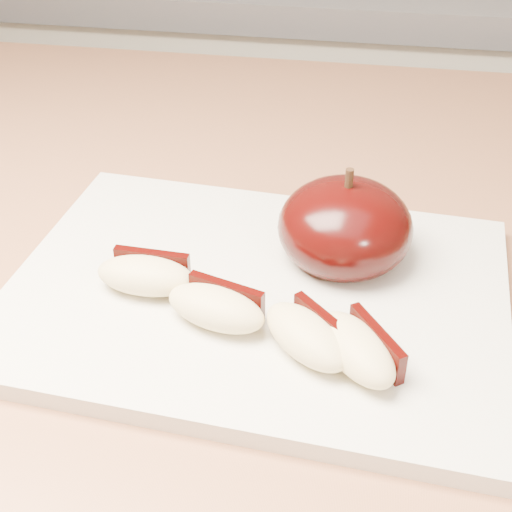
# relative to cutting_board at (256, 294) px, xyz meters

# --- Properties ---
(back_cabinet) EXTENTS (2.40, 0.62, 0.94)m
(back_cabinet) POSITION_rel_cutting_board_xyz_m (-0.01, 0.82, -0.44)
(back_cabinet) COLOR silver
(back_cabinet) RESTS_ON ground
(cutting_board) EXTENTS (0.34, 0.26, 0.01)m
(cutting_board) POSITION_rel_cutting_board_xyz_m (0.00, 0.00, 0.00)
(cutting_board) COLOR silver
(cutting_board) RESTS_ON island_counter
(apple_half) EXTENTS (0.11, 0.11, 0.08)m
(apple_half) POSITION_rel_cutting_board_xyz_m (0.05, 0.05, 0.03)
(apple_half) COLOR black
(apple_half) RESTS_ON cutting_board
(apple_wedge_a) EXTENTS (0.07, 0.03, 0.02)m
(apple_wedge_a) POSITION_rel_cutting_board_xyz_m (-0.07, -0.01, 0.02)
(apple_wedge_a) COLOR beige
(apple_wedge_a) RESTS_ON cutting_board
(apple_wedge_b) EXTENTS (0.07, 0.05, 0.02)m
(apple_wedge_b) POSITION_rel_cutting_board_xyz_m (-0.02, -0.04, 0.02)
(apple_wedge_b) COLOR beige
(apple_wedge_b) RESTS_ON cutting_board
(apple_wedge_c) EXTENTS (0.07, 0.07, 0.02)m
(apple_wedge_c) POSITION_rel_cutting_board_xyz_m (0.04, -0.05, 0.02)
(apple_wedge_c) COLOR beige
(apple_wedge_c) RESTS_ON cutting_board
(apple_wedge_d) EXTENTS (0.06, 0.07, 0.02)m
(apple_wedge_d) POSITION_rel_cutting_board_xyz_m (0.07, -0.06, 0.02)
(apple_wedge_d) COLOR beige
(apple_wedge_d) RESTS_ON cutting_board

